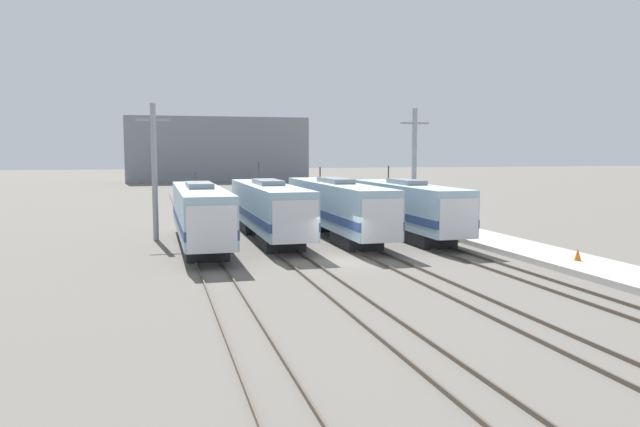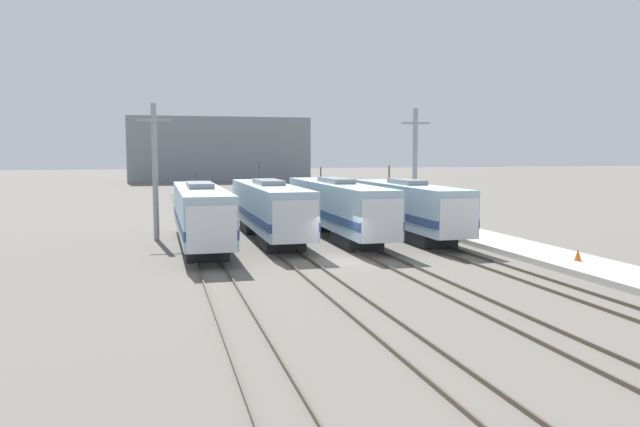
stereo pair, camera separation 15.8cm
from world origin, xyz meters
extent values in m
plane|color=#666059|center=(0.00, 0.00, 0.00)|extent=(400.00, 400.00, 0.00)
cube|color=#4C4238|center=(-8.24, 0.00, 0.07)|extent=(0.07, 120.00, 0.15)
cube|color=#4C4238|center=(-6.81, 0.00, 0.07)|extent=(0.07, 120.00, 0.15)
cube|color=#4C4238|center=(-3.23, 0.00, 0.07)|extent=(0.07, 120.00, 0.15)
cube|color=#4C4238|center=(-1.79, 0.00, 0.07)|extent=(0.07, 120.00, 0.15)
cube|color=#4C4238|center=(1.79, 0.00, 0.07)|extent=(0.07, 120.00, 0.15)
cube|color=#4C4238|center=(3.23, 0.00, 0.07)|extent=(0.07, 120.00, 0.15)
cube|color=#4C4238|center=(6.81, 0.00, 0.07)|extent=(0.07, 120.00, 0.15)
cube|color=#4C4238|center=(8.24, 0.00, 0.07)|extent=(0.07, 120.00, 0.15)
cube|color=#232326|center=(-7.52, 3.24, 0.47)|extent=(2.47, 3.90, 0.95)
cube|color=#232326|center=(-7.52, 12.10, 0.47)|extent=(2.47, 3.90, 0.95)
cube|color=#9EBCCC|center=(-7.52, 7.67, 2.45)|extent=(2.90, 17.71, 2.99)
cube|color=navy|center=(-7.52, 7.67, 1.85)|extent=(2.94, 17.75, 0.54)
cube|color=silver|center=(-7.52, -0.39, 2.22)|extent=(2.67, 1.78, 2.54)
cube|color=black|center=(-7.52, -1.20, 2.78)|extent=(2.27, 0.08, 0.71)
cube|color=gray|center=(-7.52, 7.67, 4.12)|extent=(1.60, 4.43, 0.35)
cylinder|color=#38383D|center=(-7.52, 11.57, 4.41)|extent=(0.12, 0.12, 0.94)
cube|color=#232326|center=(-2.51, 5.50, 0.47)|extent=(2.55, 3.95, 0.95)
cube|color=#232326|center=(-2.51, 14.46, 0.47)|extent=(2.55, 3.95, 0.95)
cube|color=#9EBCCC|center=(-2.51, 9.98, 2.46)|extent=(3.00, 17.94, 3.01)
cube|color=navy|center=(-2.51, 9.98, 1.85)|extent=(3.04, 17.98, 0.54)
cube|color=silver|center=(-2.51, 1.98, 2.23)|extent=(2.76, 2.13, 2.56)
cube|color=black|center=(-2.51, 0.99, 2.79)|extent=(2.35, 0.08, 0.72)
cube|color=gray|center=(-2.51, 9.98, 4.14)|extent=(1.65, 4.48, 0.35)
cylinder|color=#38383D|center=(-2.51, 13.93, 4.76)|extent=(0.12, 0.12, 1.59)
cube|color=#232326|center=(2.51, 4.94, 0.47)|extent=(2.39, 4.33, 0.95)
cube|color=#232326|center=(2.51, 14.79, 0.47)|extent=(2.39, 4.33, 0.95)
cube|color=#9EBCCC|center=(2.51, 9.87, 2.49)|extent=(2.81, 19.68, 3.08)
cube|color=navy|center=(2.51, 9.87, 1.87)|extent=(2.85, 19.72, 0.55)
cube|color=silver|center=(2.51, 1.00, 2.26)|extent=(2.59, 2.16, 2.62)
cube|color=black|center=(2.51, 0.00, 2.83)|extent=(2.20, 0.08, 0.73)
cube|color=gray|center=(2.51, 9.87, 4.20)|extent=(1.55, 4.92, 0.35)
cylinder|color=#38383D|center=(2.51, 14.20, 4.55)|extent=(0.12, 0.12, 1.05)
cube|color=#232326|center=(7.52, 4.28, 0.47)|extent=(2.40, 3.62, 0.95)
cube|color=#232326|center=(7.52, 12.51, 0.47)|extent=(2.40, 3.62, 0.95)
cube|color=#9EBCCC|center=(7.52, 8.40, 2.44)|extent=(2.82, 16.47, 2.98)
cube|color=navy|center=(7.52, 8.40, 1.84)|extent=(2.86, 16.51, 0.54)
cube|color=silver|center=(7.52, 0.94, 2.22)|extent=(2.60, 1.75, 2.53)
cube|color=black|center=(7.52, 0.14, 2.77)|extent=(2.21, 0.08, 0.71)
cube|color=gray|center=(7.52, 8.40, 4.11)|extent=(1.55, 4.12, 0.35)
cylinder|color=#38383D|center=(7.52, 12.02, 4.56)|extent=(0.12, 0.12, 1.27)
cylinder|color=gray|center=(-10.37, 11.62, 4.86)|extent=(0.39, 0.39, 9.71)
cube|color=gray|center=(-10.37, 11.62, 8.55)|extent=(2.37, 0.16, 0.16)
cylinder|color=gray|center=(9.54, 11.62, 4.86)|extent=(0.39, 0.39, 9.71)
cube|color=gray|center=(9.54, 11.62, 8.55)|extent=(2.37, 0.16, 0.16)
cube|color=#B7B5AD|center=(12.04, 0.00, 0.17)|extent=(4.00, 120.00, 0.35)
cone|color=orange|center=(12.01, -5.17, 0.68)|extent=(0.39, 0.39, 0.67)
cube|color=gray|center=(2.84, 100.30, 6.74)|extent=(37.49, 11.00, 13.47)
camera|label=1|loc=(-10.44, -34.21, 6.32)|focal=35.00mm
camera|label=2|loc=(-10.29, -34.26, 6.32)|focal=35.00mm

